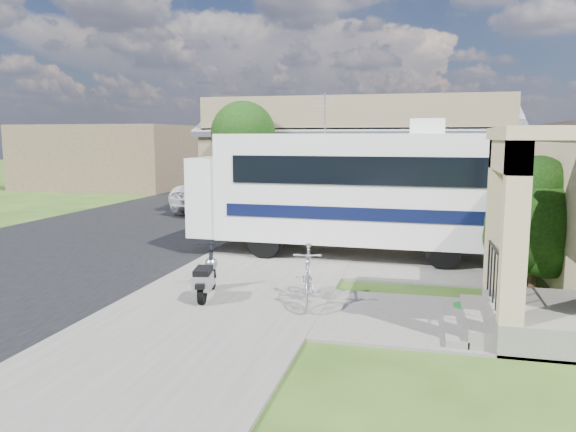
% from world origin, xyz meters
% --- Properties ---
extents(ground, '(120.00, 120.00, 0.00)m').
position_xyz_m(ground, '(0.00, 0.00, 0.00)').
color(ground, '#204211').
extents(street_slab, '(9.00, 80.00, 0.02)m').
position_xyz_m(street_slab, '(-7.50, 10.00, 0.01)').
color(street_slab, black).
rests_on(street_slab, ground).
extents(sidewalk_slab, '(4.00, 80.00, 0.06)m').
position_xyz_m(sidewalk_slab, '(-1.00, 10.00, 0.03)').
color(sidewalk_slab, '#5C5B53').
rests_on(sidewalk_slab, ground).
extents(driveway_slab, '(7.00, 6.00, 0.05)m').
position_xyz_m(driveway_slab, '(1.50, 4.50, 0.03)').
color(driveway_slab, '#5C5B53').
rests_on(driveway_slab, ground).
extents(walk_slab, '(4.00, 3.00, 0.05)m').
position_xyz_m(walk_slab, '(3.00, -1.00, 0.03)').
color(walk_slab, '#5C5B53').
rests_on(walk_slab, ground).
extents(warehouse, '(12.50, 8.40, 5.04)m').
position_xyz_m(warehouse, '(0.00, 13.97, 1.99)').
color(warehouse, '#816B50').
rests_on(warehouse, ground).
extents(distant_bldg_far, '(10.00, 8.00, 4.00)m').
position_xyz_m(distant_bldg_far, '(-17.00, 22.00, 2.00)').
color(distant_bldg_far, brown).
rests_on(distant_bldg_far, ground).
extents(distant_bldg_near, '(8.00, 7.00, 3.20)m').
position_xyz_m(distant_bldg_near, '(-15.00, 34.00, 1.60)').
color(distant_bldg_near, '#816B50').
rests_on(distant_bldg_near, ground).
extents(street_tree_a, '(2.44, 2.40, 4.58)m').
position_xyz_m(street_tree_a, '(-3.70, 9.05, 3.25)').
color(street_tree_a, black).
rests_on(street_tree_a, ground).
extents(street_tree_b, '(2.44, 2.40, 4.73)m').
position_xyz_m(street_tree_b, '(-3.70, 19.05, 3.39)').
color(street_tree_b, black).
rests_on(street_tree_b, ground).
extents(street_tree_c, '(2.44, 2.40, 4.42)m').
position_xyz_m(street_tree_c, '(-3.70, 28.05, 3.10)').
color(street_tree_c, black).
rests_on(street_tree_c, ground).
extents(motorhome, '(8.60, 2.99, 4.37)m').
position_xyz_m(motorhome, '(0.85, 4.33, 1.88)').
color(motorhome, silver).
rests_on(motorhome, ground).
extents(shrub, '(2.34, 2.23, 2.87)m').
position_xyz_m(shrub, '(5.19, 1.89, 1.47)').
color(shrub, black).
rests_on(shrub, ground).
extents(scooter, '(0.66, 1.56, 1.03)m').
position_xyz_m(scooter, '(-1.39, -0.74, 0.46)').
color(scooter, black).
rests_on(scooter, ground).
extents(bicycle, '(0.84, 1.92, 1.11)m').
position_xyz_m(bicycle, '(0.66, -0.62, 0.56)').
color(bicycle, '#A0A0A7').
rests_on(bicycle, ground).
extents(pickup_truck, '(2.97, 6.01, 1.64)m').
position_xyz_m(pickup_truck, '(-5.93, 12.63, 0.82)').
color(pickup_truck, silver).
rests_on(pickup_truck, ground).
extents(van, '(2.71, 6.47, 1.87)m').
position_xyz_m(van, '(-6.29, 19.42, 0.93)').
color(van, silver).
rests_on(van, ground).
extents(garden_hose, '(0.38, 0.38, 0.17)m').
position_xyz_m(garden_hose, '(3.55, -0.48, 0.09)').
color(garden_hose, '#146422').
rests_on(garden_hose, ground).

